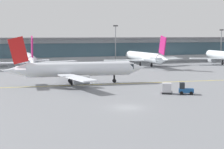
{
  "coord_description": "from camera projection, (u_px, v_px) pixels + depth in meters",
  "views": [
    {
      "loc": [
        -18.72,
        -46.78,
        10.53
      ],
      "look_at": [
        3.36,
        16.16,
        3.0
      ],
      "focal_mm": 56.35,
      "sensor_mm": 36.0,
      "label": 1
    }
  ],
  "objects": [
    {
      "name": "apron_light_mast_2",
      "position": [
        116.0,
        43.0,
        129.29
      ],
      "size": [
        1.8,
        0.36,
        14.11
      ],
      "color": "gray",
      "rests_on": "ground_plane"
    },
    {
      "name": "gate_airplane_3",
      "position": [
        144.0,
        57.0,
        117.67
      ],
      "size": [
        29.12,
        31.3,
        10.38
      ],
      "rotation": [
        0.0,
        0.0,
        1.61
      ],
      "color": "white",
      "rests_on": "ground_plane"
    },
    {
      "name": "terminal_concourse",
      "position": [
        43.0,
        50.0,
        128.98
      ],
      "size": [
        215.42,
        11.0,
        9.6
      ],
      "color": "#B2B7BC",
      "rests_on": "ground_plane"
    },
    {
      "name": "ground_plane",
      "position": [
        127.0,
        107.0,
        51.2
      ],
      "size": [
        400.0,
        400.0,
        0.0
      ],
      "primitive_type": "plane",
      "color": "slate"
    },
    {
      "name": "baggage_tug",
      "position": [
        185.0,
        89.0,
        62.68
      ],
      "size": [
        2.95,
        2.49,
        2.1
      ],
      "rotation": [
        0.0,
        0.0,
        -0.47
      ],
      "color": "#194C8C",
      "rests_on": "ground_plane"
    },
    {
      "name": "gate_airplane_2",
      "position": [
        30.0,
        60.0,
        106.5
      ],
      "size": [
        29.01,
        31.21,
        10.34
      ],
      "rotation": [
        0.0,
        0.0,
        1.52
      ],
      "color": "silver",
      "rests_on": "ground_plane"
    },
    {
      "name": "cargo_dolly_lead",
      "position": [
        167.0,
        88.0,
        63.09
      ],
      "size": [
        2.6,
        2.38,
        1.94
      ],
      "rotation": [
        0.0,
        0.0,
        -0.47
      ],
      "color": "#595B60",
      "rests_on": "ground_plane"
    },
    {
      "name": "apron_light_mast_3",
      "position": [
        221.0,
        43.0,
        142.84
      ],
      "size": [
        1.8,
        0.36,
        12.8
      ],
      "color": "gray",
      "rests_on": "ground_plane"
    },
    {
      "name": "taxiing_regional_jet",
      "position": [
        77.0,
        70.0,
        75.68
      ],
      "size": [
        31.08,
        28.77,
        10.29
      ],
      "rotation": [
        0.0,
        0.0,
        -0.09
      ],
      "color": "silver",
      "rests_on": "ground_plane"
    },
    {
      "name": "taxiway_centreline_stripe",
      "position": [
        82.0,
        85.0,
        74.25
      ],
      "size": [
        109.55,
        10.7,
        0.01
      ],
      "primitive_type": "cube",
      "rotation": [
        0.0,
        0.0,
        -0.09
      ],
      "color": "yellow",
      "rests_on": "ground_plane"
    }
  ]
}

